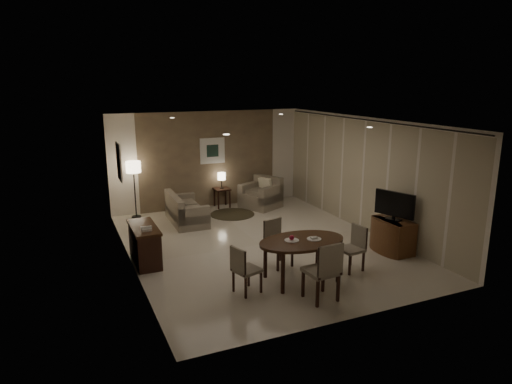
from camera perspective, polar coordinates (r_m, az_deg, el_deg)
name	(u,v)px	position (r m, az deg, el deg)	size (l,w,h in m)	color
room_shell	(252,181)	(10.09, -0.46, 1.35)	(5.50, 7.00, 2.70)	beige
taupe_accent	(209,160)	(12.93, -5.90, 4.05)	(3.96, 0.03, 2.70)	#806C4F
curtain_wall	(363,176)	(11.09, 13.21, 1.96)	(0.08, 6.70, 2.58)	beige
curtain_rod	(366,120)	(10.90, 13.60, 8.77)	(0.03, 0.03, 6.80)	black
art_back_frame	(212,151)	(12.89, -5.47, 5.16)	(0.72, 0.03, 0.72)	silver
art_back_canvas	(213,151)	(12.88, -5.45, 5.15)	(0.34, 0.01, 0.34)	#1B3127
art_left_frame	(119,162)	(10.06, -16.75, 3.63)	(0.03, 0.60, 0.80)	silver
art_left_canvas	(120,162)	(10.06, -16.66, 3.63)	(0.01, 0.46, 0.64)	gray
downlight_nl	(226,134)	(7.34, -3.73, 7.19)	(0.10, 0.10, 0.01)	white
downlight_nr	(370,127)	(8.70, 14.02, 7.85)	(0.10, 0.10, 0.01)	white
downlight_fl	(172,118)	(10.77, -10.44, 9.11)	(0.10, 0.10, 0.01)	white
downlight_fr	(281,114)	(11.74, 3.15, 9.68)	(0.10, 0.10, 0.01)	white
console_desk	(145,244)	(9.31, -13.74, -6.39)	(0.48, 1.20, 0.75)	#422715
telephone	(146,228)	(8.89, -13.54, -4.45)	(0.20, 0.14, 0.09)	white
tv_cabinet	(393,236)	(10.04, 16.75, -5.24)	(0.48, 0.90, 0.70)	brown
flat_tv	(395,205)	(9.84, 16.93, -1.56)	(0.06, 0.88, 0.60)	black
dining_table	(301,260)	(8.34, 5.70, -8.46)	(1.61, 1.01, 0.76)	#422715
chair_near	(321,270)	(7.62, 8.12, -9.66)	(0.50, 0.50, 1.02)	gray
chair_far	(279,244)	(8.87, 2.91, -6.49)	(0.44, 0.44, 0.90)	gray
chair_left	(247,269)	(7.82, -1.12, -9.63)	(0.40, 0.40, 0.84)	gray
chair_right	(351,249)	(8.86, 11.77, -6.97)	(0.41, 0.41, 0.86)	gray
plate_a	(292,240)	(8.16, 4.48, -6.04)	(0.26, 0.26, 0.02)	white
plate_b	(314,239)	(8.26, 7.27, -5.85)	(0.26, 0.26, 0.02)	white
fruit_apple	(292,237)	(8.14, 4.49, -5.69)	(0.09, 0.09, 0.09)	maroon
napkin	(314,238)	(8.26, 7.27, -5.70)	(0.12, 0.08, 0.03)	white
round_rug	(232,214)	(12.35, -2.97, -2.78)	(1.19, 1.19, 0.01)	#3C3722
sofa	(187,208)	(11.69, -8.67, -2.02)	(0.79, 1.57, 0.74)	gray
armchair	(260,193)	(12.91, 0.56, -0.09)	(0.96, 0.90, 0.85)	gray
side_table	(222,198)	(13.01, -4.27, -0.71)	(0.43, 0.43, 0.54)	black
table_lamp	(222,180)	(12.90, -4.33, 1.54)	(0.22, 0.22, 0.50)	#FFEAC1
floor_lamp	(135,190)	(12.30, -14.92, 0.28)	(0.38, 0.38, 1.49)	#FFE5B7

